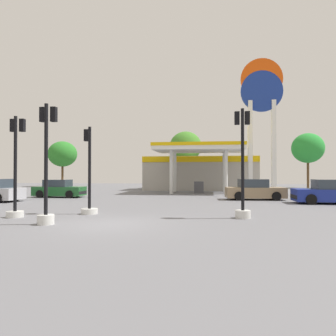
% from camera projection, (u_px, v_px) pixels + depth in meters
% --- Properties ---
extents(ground_plane, '(90.00, 90.00, 0.00)m').
position_uv_depth(ground_plane, '(107.00, 224.00, 12.23)').
color(ground_plane, slate).
rests_on(ground_plane, ground).
extents(gas_station, '(12.45, 11.17, 4.68)m').
position_uv_depth(gas_station, '(200.00, 171.00, 35.82)').
color(gas_station, '#ADA89E').
rests_on(gas_station, ground).
extents(station_pole_sign, '(4.01, 0.56, 13.08)m').
position_uv_depth(station_pole_sign, '(262.00, 107.00, 31.08)').
color(station_pole_sign, white).
rests_on(station_pole_sign, ground).
extents(car_0, '(4.29, 2.00, 1.53)m').
position_uv_depth(car_0, '(329.00, 193.00, 20.27)').
color(car_0, black).
rests_on(car_0, ground).
extents(car_1, '(3.93, 1.83, 1.40)m').
position_uv_depth(car_1, '(59.00, 189.00, 25.57)').
color(car_1, black).
rests_on(car_1, ground).
extents(car_2, '(4.27, 2.12, 1.49)m').
position_uv_depth(car_2, '(255.00, 190.00, 23.24)').
color(car_2, black).
rests_on(car_2, ground).
extents(traffic_signal_0, '(0.66, 0.69, 4.73)m').
position_uv_depth(traffic_signal_0, '(243.00, 177.00, 13.83)').
color(traffic_signal_0, silver).
rests_on(traffic_signal_0, ground).
extents(traffic_signal_1, '(0.65, 0.67, 4.59)m').
position_uv_depth(traffic_signal_1, '(47.00, 178.00, 12.19)').
color(traffic_signal_1, silver).
rests_on(traffic_signal_1, ground).
extents(traffic_signal_2, '(0.73, 0.73, 4.45)m').
position_uv_depth(traffic_signal_2, '(16.00, 179.00, 14.12)').
color(traffic_signal_2, silver).
rests_on(traffic_signal_2, ground).
extents(traffic_signal_3, '(0.79, 0.79, 4.14)m').
position_uv_depth(traffic_signal_3, '(89.00, 189.00, 15.24)').
color(traffic_signal_3, silver).
rests_on(traffic_signal_3, ground).
extents(tree_0, '(4.03, 4.03, 6.40)m').
position_uv_depth(tree_0, '(63.00, 154.00, 45.40)').
color(tree_0, brown).
rests_on(tree_0, ground).
extents(tree_1, '(4.03, 4.03, 7.17)m').
position_uv_depth(tree_1, '(186.00, 147.00, 40.62)').
color(tree_1, brown).
rests_on(tree_1, ground).
extents(tree_2, '(4.02, 4.02, 7.02)m').
position_uv_depth(tree_2, '(308.00, 148.00, 41.03)').
color(tree_2, brown).
rests_on(tree_2, ground).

